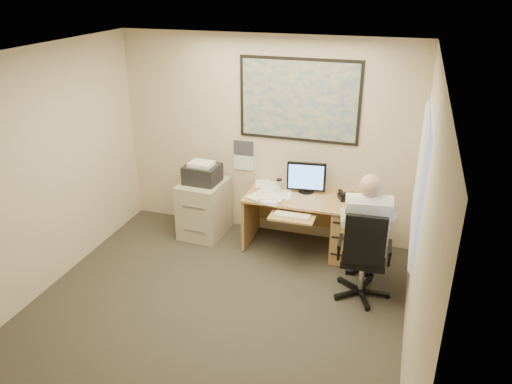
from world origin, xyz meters
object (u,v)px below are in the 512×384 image
(desk, at_px, (333,221))
(office_chair, at_px, (362,272))
(person, at_px, (366,237))
(filing_cabinet, at_px, (204,203))

(desk, bearing_deg, office_chair, -62.17)
(desk, xyz_separation_m, person, (0.48, -0.83, 0.28))
(office_chair, xyz_separation_m, person, (0.00, 0.08, 0.41))
(filing_cabinet, relative_size, person, 0.74)
(office_chair, bearing_deg, person, 85.34)
(person, bearing_deg, desk, 112.38)
(person, bearing_deg, filing_cabinet, 152.80)
(office_chair, relative_size, person, 0.76)
(filing_cabinet, distance_m, person, 2.41)
(office_chair, height_order, person, person)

